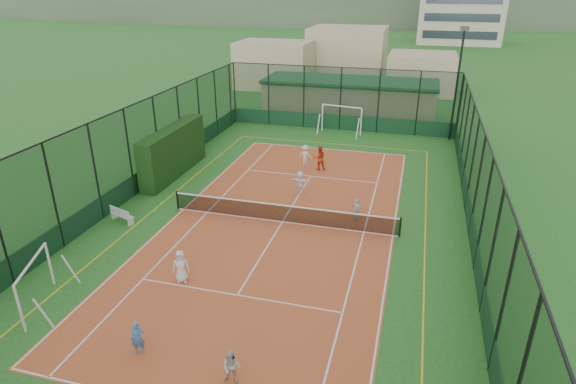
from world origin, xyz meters
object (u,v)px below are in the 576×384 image
Objects in this scene: white_bench at (122,214)px; child_far_back at (300,182)px; floodlight_ne at (457,85)px; child_near_mid at (138,338)px; child_far_left at (305,155)px; child_near_right at (232,367)px; coach at (320,158)px; futsal_goal_near at (36,285)px; clubhouse at (349,97)px; child_near_left at (181,266)px; child_far_right at (357,210)px; futsal_goal_far at (341,120)px.

child_far_back is (7.79, 5.82, 0.26)m from white_bench.
child_far_back is (-8.61, -12.87, -3.45)m from floodlight_ne.
child_near_mid is 0.90× the size of child_far_left.
coach reaches higher than child_near_right.
child_far_back is at bearing 100.44° from child_far_left.
child_far_left reaches higher than white_bench.
floodlight_ne is 6.17× the size of child_far_left.
child_near_mid is (4.90, -1.22, -0.33)m from futsal_goal_near.
clubhouse reaches higher than child_far_left.
child_far_back is at bearing 56.38° from white_bench.
coach is at bearing 57.80° from child_near_left.
child_far_left is 1.16× the size of child_far_right.
child_near_left is 1.18× the size of child_near_right.
white_bench is at bearing -12.75° from futsal_goal_near.
child_near_left is at bearing -87.93° from futsal_goal_far.
child_near_mid is at bearing 89.22° from child_far_back.
child_far_back is (-0.01, -18.27, -0.90)m from clubhouse.
child_near_left is at bearing -116.10° from floodlight_ne.
coach reaches higher than child_near_mid.
clubhouse reaches higher than child_far_back.
floodlight_ne is at bearing -32.12° from clubhouse.
child_near_mid is 14.05m from child_far_back.
floodlight_ne is 12.62m from coach.
futsal_goal_far is 2.50× the size of child_far_back.
clubhouse reaches higher than child_near_mid.
white_bench is 9.73m from child_far_back.
child_near_mid is at bearing 166.25° from child_near_right.
clubhouse is 5.88m from futsal_goal_far.
coach is (7.15, 16.67, -0.15)m from futsal_goal_near.
floodlight_ne is 25.48m from child_near_left.
futsal_goal_far is 22.40m from child_near_left.
futsal_goal_near is at bearing 71.41° from child_far_left.
clubhouse is 31.72m from futsal_goal_near.
futsal_goal_near reaches higher than child_near_mid.
futsal_goal_far is at bearing -84.10° from child_far_back.
child_far_left is 0.85× the size of coach.
child_near_left is at bearing 82.93° from child_far_back.
child_far_left is at bearing 61.26° from child_near_mid.
child_near_right is 19.04m from child_far_left.
clubhouse is at bearing -113.39° from coach.
futsal_goal_near reaches higher than white_bench.
futsal_goal_near is 2.55× the size of child_far_right.
white_bench is (-7.80, -24.09, -1.16)m from clubhouse.
child_far_right is 0.73× the size of coach.
futsal_goal_near reaches higher than child_far_back.
floodlight_ne is 25.14m from white_bench.
child_near_mid is (-10.57, -26.78, -3.51)m from floodlight_ne.
child_near_mid is (0.54, -4.11, -0.09)m from child_near_left.
child_far_right is (2.14, 11.76, -0.01)m from child_near_right.
child_far_left is at bearing -55.11° from coach.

